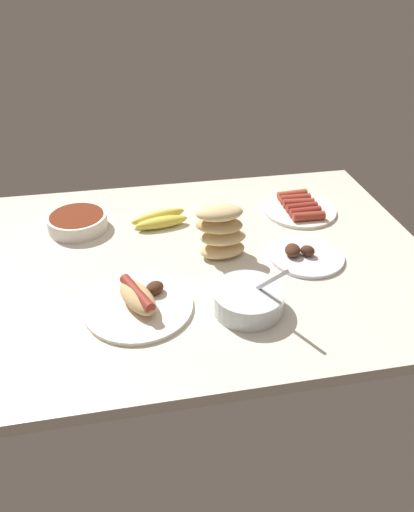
% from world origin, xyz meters
% --- Properties ---
extents(ground_plane, '(1.20, 0.90, 0.03)m').
position_xyz_m(ground_plane, '(0.00, 0.00, -0.01)').
color(ground_plane, silver).
extents(bread_stack, '(0.14, 0.09, 0.14)m').
position_xyz_m(bread_stack, '(0.05, -0.00, 0.07)').
color(bread_stack, '#DBB77A').
rests_on(bread_stack, ground_plane).
extents(plate_grilled_meat, '(0.19, 0.19, 0.04)m').
position_xyz_m(plate_grilled_meat, '(0.26, -0.06, 0.01)').
color(plate_grilled_meat, white).
rests_on(plate_grilled_meat, ground_plane).
extents(banana_bunch, '(0.17, 0.10, 0.03)m').
position_xyz_m(banana_bunch, '(-0.09, 0.19, 0.02)').
color(banana_bunch, '#E5D14C').
rests_on(banana_bunch, ground_plane).
extents(bowl_chili, '(0.17, 0.17, 0.04)m').
position_xyz_m(bowl_chili, '(-0.32, 0.21, 0.02)').
color(bowl_chili, white).
rests_on(bowl_chili, ground_plane).
extents(plate_hotdog_assembled, '(0.25, 0.25, 0.06)m').
position_xyz_m(plate_hotdog_assembled, '(-0.17, -0.18, 0.02)').
color(plate_hotdog_assembled, white).
rests_on(plate_hotdog_assembled, ground_plane).
extents(plate_sausages, '(0.22, 0.22, 0.04)m').
position_xyz_m(plate_sausages, '(0.34, 0.19, 0.01)').
color(plate_sausages, white).
rests_on(plate_sausages, ground_plane).
extents(bowl_coleslaw, '(0.16, 0.16, 0.15)m').
position_xyz_m(bowl_coleslaw, '(0.07, -0.23, 0.03)').
color(bowl_coleslaw, silver).
rests_on(bowl_coleslaw, ground_plane).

